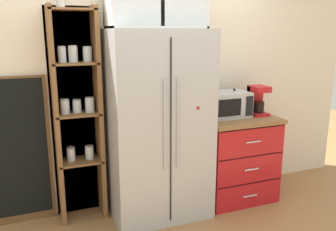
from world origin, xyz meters
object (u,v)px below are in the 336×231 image
microwave (226,104)px  mug_navy (237,112)px  refrigerator (158,126)px  bottle_green (234,103)px  chalkboard_menu (16,152)px  coffee_maker (257,100)px

microwave → mug_navy: (0.11, -0.03, -0.08)m
refrigerator → mug_navy: size_ratio=14.88×
refrigerator → microwave: refrigerator is taller
mug_navy → bottle_green: bearing=91.5°
refrigerator → chalkboard_menu: (-1.26, 0.29, -0.20)m
refrigerator → bottle_green: bearing=6.2°
coffee_maker → mug_navy: bearing=178.1°
microwave → coffee_maker: coffee_maker is taller
coffee_maker → microwave: bearing=173.1°
bottle_green → chalkboard_menu: 2.18m
refrigerator → mug_navy: (0.88, 0.03, 0.05)m
chalkboard_menu → microwave: bearing=-6.3°
mug_navy → chalkboard_menu: size_ratio=0.09×
bottle_green → refrigerator: bearing=-173.8°
refrigerator → chalkboard_menu: refrigerator is taller
refrigerator → chalkboard_menu: 1.31m
coffee_maker → mug_navy: coffee_maker is taller
bottle_green → chalkboard_menu: (-2.14, 0.20, -0.33)m
chalkboard_menu → refrigerator: bearing=-13.1°
refrigerator → coffee_maker: size_ratio=5.76×
refrigerator → bottle_green: 0.89m
microwave → chalkboard_menu: chalkboard_menu is taller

